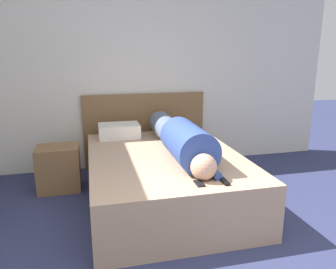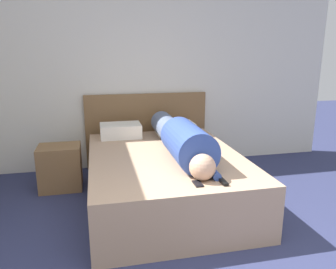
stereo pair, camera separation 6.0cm
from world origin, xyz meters
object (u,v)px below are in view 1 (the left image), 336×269
Objects in this scene: pillow_near_headboard at (119,131)px; pillow_second at (174,128)px; nightstand at (59,168)px; tv_remote at (224,181)px; cell_phone at (199,183)px; bed at (165,178)px; person_lying at (180,139)px.

pillow_near_headboard is 1.05× the size of pillow_second.
nightstand is at bearing -163.44° from pillow_near_headboard.
cell_phone is at bearing 175.46° from tv_remote.
pillow_near_headboard is at bearing 115.74° from bed.
tv_remote reaches higher than bed.
pillow_near_headboard is at bearing 123.40° from person_lying.
nightstand is at bearing -171.40° from pillow_second.
person_lying reaches higher than pillow_near_headboard.
pillow_second is (0.31, 0.80, 0.33)m from bed.
nightstand is 1.47m from person_lying.
tv_remote is (0.30, -0.84, 0.27)m from bed.
nightstand is at bearing 151.99° from bed.
person_lying is 3.69× the size of pillow_near_headboard.
bed is at bearing 96.56° from cell_phone.
person_lying is 12.12× the size of tv_remote.
cell_phone is at bearing -49.60° from nightstand.
cell_phone is at bearing -97.46° from pillow_second.
tv_remote is at bearing -80.06° from person_lying.
bed is 4.35× the size of pillow_second.
bed is at bearing -64.26° from pillow_near_headboard.
person_lying is 1.00m from pillow_near_headboard.
tv_remote is at bearing -67.21° from pillow_near_headboard.
bed is 15.66× the size of cell_phone.
pillow_second reaches higher than bed.
bed is at bearing 109.83° from tv_remote.
person_lying is at bearing 99.94° from tv_remote.
nightstand is at bearing 154.06° from person_lying.
pillow_second reaches higher than tv_remote.
pillow_near_headboard reaches higher than bed.
cell_phone is (-0.07, -0.80, -0.16)m from person_lying.
tv_remote is at bearing -90.17° from pillow_second.
bed is 1.26m from nightstand.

